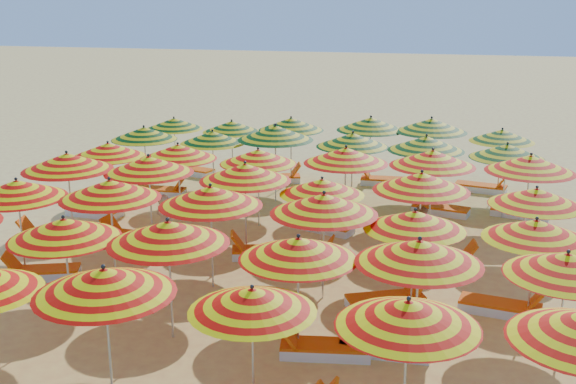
% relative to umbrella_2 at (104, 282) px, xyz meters
% --- Properties ---
extents(ground, '(120.00, 120.00, 0.00)m').
position_rel_umbrella_2_xyz_m(ground, '(1.34, 7.24, -2.17)').
color(ground, '#F3D36C').
rests_on(ground, ground).
extents(umbrella_2, '(2.70, 2.70, 2.47)m').
position_rel_umbrella_2_xyz_m(umbrella_2, '(0.00, 0.00, 0.00)').
color(umbrella_2, silver).
rests_on(umbrella_2, ground).
extents(umbrella_3, '(2.58, 2.58, 2.21)m').
position_rel_umbrella_2_xyz_m(umbrella_3, '(2.39, 0.30, -0.23)').
color(umbrella_3, silver).
rests_on(umbrella_3, ground).
extents(umbrella_4, '(2.59, 2.59, 2.35)m').
position_rel_umbrella_2_xyz_m(umbrella_4, '(4.86, 0.07, -0.11)').
color(umbrella_4, silver).
rests_on(umbrella_4, ground).
extents(umbrella_7, '(2.63, 2.63, 2.39)m').
position_rel_umbrella_2_xyz_m(umbrella_7, '(-2.07, 2.43, -0.07)').
color(umbrella_7, silver).
rests_on(umbrella_7, ground).
extents(umbrella_8, '(2.80, 2.80, 2.52)m').
position_rel_umbrella_2_xyz_m(umbrella_8, '(0.16, 2.38, 0.04)').
color(umbrella_8, silver).
rests_on(umbrella_8, ground).
extents(umbrella_9, '(2.50, 2.50, 2.38)m').
position_rel_umbrella_2_xyz_m(umbrella_9, '(2.72, 2.37, -0.08)').
color(umbrella_9, silver).
rests_on(umbrella_9, ground).
extents(umbrella_10, '(2.96, 2.96, 2.47)m').
position_rel_umbrella_2_xyz_m(umbrella_10, '(4.92, 2.46, 0.00)').
color(umbrella_10, silver).
rests_on(umbrella_10, ground).
extents(umbrella_11, '(2.75, 2.75, 2.34)m').
position_rel_umbrella_2_xyz_m(umbrella_11, '(7.48, 2.69, -0.11)').
color(umbrella_11, silver).
rests_on(umbrella_11, ground).
extents(umbrella_12, '(3.02, 3.02, 2.45)m').
position_rel_umbrella_2_xyz_m(umbrella_12, '(-4.54, 4.69, -0.02)').
color(umbrella_12, silver).
rests_on(umbrella_12, ground).
extents(umbrella_13, '(3.15, 3.15, 2.52)m').
position_rel_umbrella_2_xyz_m(umbrella_13, '(-2.30, 4.96, 0.04)').
color(umbrella_13, silver).
rests_on(umbrella_13, ground).
extents(umbrella_14, '(2.86, 2.86, 2.51)m').
position_rel_umbrella_2_xyz_m(umbrella_14, '(0.16, 4.95, 0.04)').
color(umbrella_14, silver).
rests_on(umbrella_14, ground).
extents(umbrella_15, '(2.57, 2.57, 2.51)m').
position_rel_umbrella_2_xyz_m(umbrella_15, '(2.77, 4.89, 0.04)').
color(umbrella_15, silver).
rests_on(umbrella_15, ground).
extents(umbrella_16, '(2.81, 2.81, 2.30)m').
position_rel_umbrella_2_xyz_m(umbrella_16, '(4.74, 4.73, -0.15)').
color(umbrella_16, silver).
rests_on(umbrella_16, ground).
extents(umbrella_17, '(2.30, 2.30, 2.29)m').
position_rel_umbrella_2_xyz_m(umbrella_17, '(7.17, 4.70, -0.16)').
color(umbrella_17, silver).
rests_on(umbrella_17, ground).
extents(umbrella_18, '(3.16, 3.16, 2.57)m').
position_rel_umbrella_2_xyz_m(umbrella_18, '(-4.56, 7.10, 0.09)').
color(umbrella_18, silver).
rests_on(umbrella_18, ground).
extents(umbrella_19, '(2.78, 2.78, 2.52)m').
position_rel_umbrella_2_xyz_m(umbrella_19, '(-2.37, 7.40, 0.04)').
color(umbrella_19, silver).
rests_on(umbrella_19, ground).
extents(umbrella_20, '(2.54, 2.54, 2.50)m').
position_rel_umbrella_2_xyz_m(umbrella_20, '(0.33, 7.23, 0.03)').
color(umbrella_20, silver).
rests_on(umbrella_20, ground).
extents(umbrella_21, '(2.40, 2.40, 2.25)m').
position_rel_umbrella_2_xyz_m(umbrella_21, '(2.35, 7.07, -0.19)').
color(umbrella_21, silver).
rests_on(umbrella_21, ground).
extents(umbrella_22, '(3.12, 3.12, 2.51)m').
position_rel_umbrella_2_xyz_m(umbrella_22, '(4.76, 7.25, 0.03)').
color(umbrella_22, silver).
rests_on(umbrella_22, ground).
extents(umbrella_23, '(2.39, 2.39, 2.32)m').
position_rel_umbrella_2_xyz_m(umbrella_23, '(7.41, 7.05, -0.13)').
color(umbrella_23, silver).
rests_on(umbrella_23, ground).
extents(umbrella_24, '(2.82, 2.82, 2.35)m').
position_rel_umbrella_2_xyz_m(umbrella_24, '(-4.54, 9.46, -0.11)').
color(umbrella_24, silver).
rests_on(umbrella_24, ground).
extents(umbrella_25, '(2.40, 2.40, 2.40)m').
position_rel_umbrella_2_xyz_m(umbrella_25, '(-2.33, 9.47, -0.06)').
color(umbrella_25, silver).
rests_on(umbrella_25, ground).
extents(umbrella_26, '(2.26, 2.26, 2.36)m').
position_rel_umbrella_2_xyz_m(umbrella_26, '(0.07, 9.52, -0.10)').
color(umbrella_26, silver).
rests_on(umbrella_26, ground).
extents(umbrella_27, '(3.12, 3.12, 2.52)m').
position_rel_umbrella_2_xyz_m(umbrella_27, '(2.59, 9.60, 0.05)').
color(umbrella_27, silver).
rests_on(umbrella_27, ground).
extents(umbrella_28, '(2.48, 2.48, 2.52)m').
position_rel_umbrella_2_xyz_m(umbrella_28, '(4.96, 9.80, 0.04)').
color(umbrella_28, silver).
rests_on(umbrella_28, ground).
extents(umbrella_29, '(3.12, 3.12, 2.52)m').
position_rel_umbrella_2_xyz_m(umbrella_29, '(7.52, 9.69, 0.05)').
color(umbrella_29, silver).
rests_on(umbrella_29, ground).
extents(umbrella_30, '(2.57, 2.57, 2.33)m').
position_rel_umbrella_2_xyz_m(umbrella_30, '(-4.53, 12.11, -0.12)').
color(umbrella_30, silver).
rests_on(umbrella_30, ground).
extents(umbrella_31, '(2.51, 2.51, 2.26)m').
position_rel_umbrella_2_xyz_m(umbrella_31, '(-2.19, 12.24, -0.18)').
color(umbrella_31, silver).
rests_on(umbrella_31, ground).
extents(umbrella_32, '(2.61, 2.61, 2.58)m').
position_rel_umbrella_2_xyz_m(umbrella_32, '(-0.02, 12.06, 0.10)').
color(umbrella_32, silver).
rests_on(umbrella_32, ground).
extents(umbrella_33, '(2.77, 2.77, 2.43)m').
position_rel_umbrella_2_xyz_m(umbrella_33, '(2.45, 12.10, -0.03)').
color(umbrella_33, silver).
rests_on(umbrella_33, ground).
extents(umbrella_34, '(2.76, 2.76, 2.48)m').
position_rel_umbrella_2_xyz_m(umbrella_34, '(4.72, 11.90, 0.01)').
color(umbrella_34, silver).
rests_on(umbrella_34, ground).
extents(umbrella_35, '(2.46, 2.46, 2.35)m').
position_rel_umbrella_2_xyz_m(umbrella_35, '(7.08, 11.81, -0.10)').
color(umbrella_35, silver).
rests_on(umbrella_35, ground).
extents(umbrella_36, '(2.12, 2.12, 2.21)m').
position_rel_umbrella_2_xyz_m(umbrella_36, '(-4.42, 14.54, -0.23)').
color(umbrella_36, silver).
rests_on(umbrella_36, ground).
extents(umbrella_37, '(2.66, 2.66, 2.22)m').
position_rel_umbrella_2_xyz_m(umbrella_37, '(-2.18, 14.39, -0.22)').
color(umbrella_37, silver).
rests_on(umbrella_37, ground).
extents(umbrella_38, '(2.66, 2.66, 2.43)m').
position_rel_umbrella_2_xyz_m(umbrella_38, '(-0.01, 14.34, -0.03)').
color(umbrella_38, silver).
rests_on(umbrella_38, ground).
extents(umbrella_39, '(3.13, 3.13, 2.50)m').
position_rel_umbrella_2_xyz_m(umbrella_39, '(2.74, 14.63, 0.03)').
color(umbrella_39, silver).
rests_on(umbrella_39, ground).
extents(umbrella_40, '(3.13, 3.13, 2.57)m').
position_rel_umbrella_2_xyz_m(umbrella_40, '(4.80, 14.53, 0.09)').
color(umbrella_40, silver).
rests_on(umbrella_40, ground).
extents(umbrella_41, '(2.27, 2.27, 2.28)m').
position_rel_umbrella_2_xyz_m(umbrella_41, '(7.11, 14.54, -0.17)').
color(umbrella_41, silver).
rests_on(umbrella_41, ground).
extents(lounger_2, '(1.79, 0.80, 0.69)m').
position_rel_umbrella_2_xyz_m(lounger_2, '(3.22, 2.28, -2.02)').
color(lounger_2, white).
rests_on(lounger_2, ground).
extents(lounger_3, '(1.73, 0.58, 0.69)m').
position_rel_umbrella_2_xyz_m(lounger_3, '(4.32, 2.60, -2.02)').
color(lounger_3, white).
rests_on(lounger_3, ground).
extents(lounger_4, '(1.83, 1.13, 0.69)m').
position_rel_umbrella_2_xyz_m(lounger_4, '(-4.04, 4.55, -2.02)').
color(lounger_4, white).
rests_on(lounger_4, ground).
extents(lounger_5, '(1.82, 1.24, 0.69)m').
position_rel_umbrella_2_xyz_m(lounger_5, '(4.23, 4.74, -2.02)').
color(lounger_5, white).
rests_on(lounger_5, ground).
extents(lounger_6, '(1.81, 0.89, 0.69)m').
position_rel_umbrella_2_xyz_m(lounger_6, '(6.66, 4.90, -2.02)').
color(lounger_6, white).
rests_on(lounger_6, ground).
extents(lounger_7, '(1.80, 0.84, 0.69)m').
position_rel_umbrella_2_xyz_m(lounger_7, '(-5.16, 6.92, -2.02)').
color(lounger_7, white).
rests_on(lounger_7, ground).
extents(lounger_8, '(1.78, 0.75, 0.69)m').
position_rel_umbrella_2_xyz_m(lounger_8, '(-2.96, 7.38, -2.02)').
color(lounger_8, white).
rests_on(lounger_8, ground).
extents(lounger_9, '(1.82, 1.02, 0.69)m').
position_rel_umbrella_2_xyz_m(lounger_9, '(0.83, 7.05, -2.02)').
color(lounger_9, white).
rests_on(lounger_9, ground).
extents(lounger_10, '(1.75, 0.62, 0.69)m').
position_rel_umbrella_2_xyz_m(lounger_10, '(1.85, 6.97, -2.02)').
color(lounger_10, white).
rests_on(lounger_10, ground).
extents(lounger_11, '(1.80, 0.81, 0.69)m').
position_rel_umbrella_2_xyz_m(lounger_11, '(5.36, 7.35, -2.02)').
color(lounger_11, white).
rests_on(lounger_11, ground).
extents(lounger_12, '(1.78, 0.74, 0.69)m').
position_rel_umbrella_2_xyz_m(lounger_12, '(-5.04, 9.34, -2.02)').
color(lounger_12, white).
rests_on(lounger_12, ground).
extents(lounger_13, '(1.83, 1.16, 0.69)m').
position_rel_umbrella_2_xyz_m(lounger_13, '(2.08, 9.42, -2.02)').
color(lounger_13, white).
rests_on(lounger_13, ground).
extents(lounger_14, '(1.75, 0.63, 0.69)m').
position_rel_umbrella_2_xyz_m(lounger_14, '(-3.93, 11.89, -2.02)').
color(lounger_14, white).
rests_on(lounger_14, ground).
extents(lounger_15, '(1.82, 0.96, 0.69)m').
position_rel_umbrella_2_xyz_m(lounger_15, '(5.22, 11.82, -2.02)').
color(lounger_15, white).
rests_on(lounger_15, ground).
extents(lounger_16, '(1.82, 0.96, 0.69)m').
position_rel_umbrella_2_xyz_m(lounger_16, '(7.68, 12.00, -2.02)').
color(lounger_16, white).
rests_on(lounger_16, ground).
extents(lounger_17, '(1.83, 1.10, 0.69)m').
position_rel_umbrella_2_xyz_m(lounger_17, '(-3.92, 14.79, -2.02)').
color(lounger_17, white).
rests_on(lounger_17, ground).
extents(lounger_18, '(1.83, 1.04, 0.69)m').
position_rel_umbrella_2_xyz_m(lounger_18, '(-0.51, 14.38, -2.02)').
color(lounger_18, white).
rests_on(lounger_18, ground).
extents(lounger_19, '(1.75, 0.65, 0.69)m').
position_rel_umbrella_2_xyz_m(lounger_19, '(3.24, 14.85, -2.02)').
color(lounger_19, white).
rests_on(lounger_19, ground).
extents(lounger_20, '(1.82, 0.94, 0.69)m').
position_rel_umbrella_2_xyz_m(lounger_20, '(6.61, 14.68, -2.02)').
color(lounger_20, white).
rests_on(lounger_20, ground).
extents(beachgoer_b, '(0.80, 0.90, 1.55)m').
position_rel_umbrella_2_xyz_m(beachgoer_b, '(4.82, 7.36, -1.40)').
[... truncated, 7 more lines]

